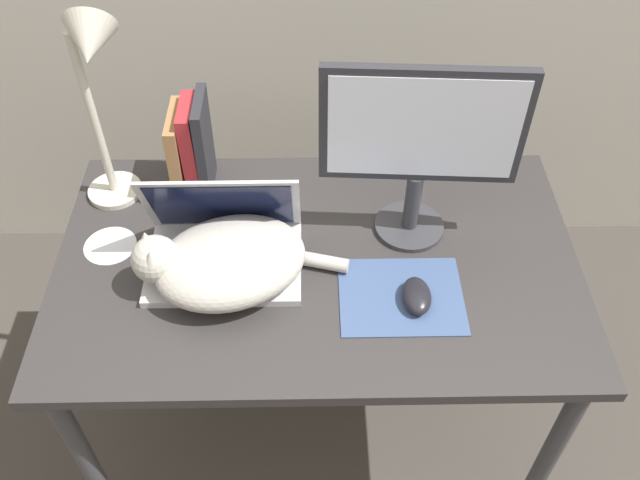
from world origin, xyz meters
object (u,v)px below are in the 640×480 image
(external_monitor, at_px, (421,142))
(desk_lamp, at_px, (94,80))
(computer_mouse, at_px, (417,296))
(cd_disc, at_px, (110,246))
(cat, at_px, (224,261))
(laptop, at_px, (224,245))
(book_row, at_px, (191,149))

(external_monitor, height_order, desk_lamp, desk_lamp)
(external_monitor, xyz_separation_m, computer_mouse, (-0.01, -0.22, -0.24))
(desk_lamp, relative_size, cd_disc, 4.22)
(cat, relative_size, cd_disc, 3.80)
(computer_mouse, height_order, cd_disc, computer_mouse)
(laptop, bearing_deg, cat, -83.91)
(cd_disc, bearing_deg, computer_mouse, -14.28)
(laptop, height_order, desk_lamp, desk_lamp)
(cat, bearing_deg, book_row, 107.38)
(computer_mouse, bearing_deg, external_monitor, 87.62)
(cd_disc, bearing_deg, laptop, -9.35)
(laptop, xyz_separation_m, book_row, (-0.09, 0.25, 0.07))
(laptop, xyz_separation_m, desk_lamp, (-0.25, 0.20, 0.30))
(laptop, height_order, external_monitor, external_monitor)
(computer_mouse, relative_size, book_row, 0.39)
(book_row, bearing_deg, desk_lamp, -162.94)
(book_row, height_order, desk_lamp, desk_lamp)
(laptop, bearing_deg, computer_mouse, -17.37)
(laptop, height_order, computer_mouse, laptop)
(cat, xyz_separation_m, external_monitor, (0.42, 0.15, 0.19))
(external_monitor, height_order, cd_disc, external_monitor)
(laptop, distance_m, cd_disc, 0.28)
(cat, distance_m, book_row, 0.33)
(desk_lamp, bearing_deg, cat, -44.85)
(book_row, relative_size, cd_disc, 2.13)
(computer_mouse, xyz_separation_m, desk_lamp, (-0.67, 0.33, 0.32))
(desk_lamp, bearing_deg, computer_mouse, -25.98)
(cat, distance_m, external_monitor, 0.48)
(laptop, distance_m, book_row, 0.27)
(laptop, distance_m, cat, 0.07)
(book_row, distance_m, desk_lamp, 0.28)
(cat, relative_size, computer_mouse, 4.55)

